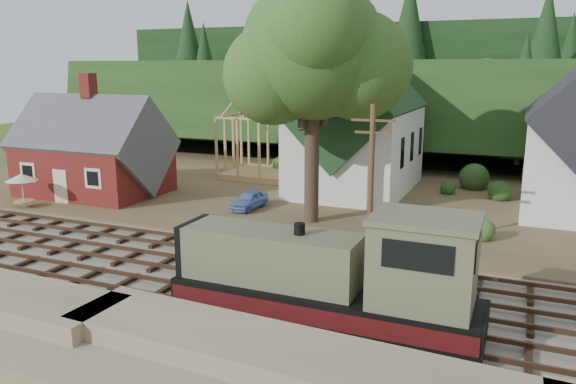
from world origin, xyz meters
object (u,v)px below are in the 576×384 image
at_px(patio_set, 22,179).
at_px(locomotive, 334,278).
at_px(car_blue, 249,200).
at_px(car_green, 65,177).

bearing_deg(patio_set, locomotive, -18.60).
bearing_deg(locomotive, patio_set, 161.40).
distance_m(locomotive, patio_set, 26.66).
bearing_deg(car_blue, locomotive, -50.16).
distance_m(car_blue, patio_set, 15.58).
relative_size(car_blue, patio_set, 1.50).
xyz_separation_m(locomotive, car_blue, (-10.87, 14.30, -1.17)).
height_order(locomotive, patio_set, locomotive).
bearing_deg(car_green, patio_set, -176.11).
height_order(car_blue, patio_set, patio_set).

